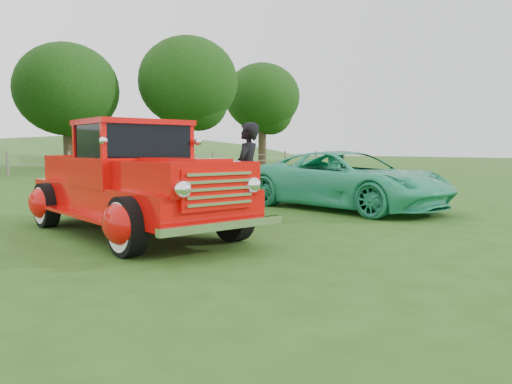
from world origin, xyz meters
TOP-DOWN VIEW (x-y plane):
  - ground at (0.00, 0.00)m, footprint 140.00×140.00m
  - fence_line at (0.00, 22.00)m, footprint 48.00×0.12m
  - tree_near_east at (5.00, 29.00)m, footprint 6.80×6.80m
  - tree_mid_east at (13.00, 27.00)m, footprint 7.20×7.20m
  - tree_far_east at (22.00, 30.00)m, footprint 6.60×6.60m
  - red_pickup at (-1.70, 2.02)m, footprint 2.45×5.08m
  - teal_sedan at (3.44, 2.27)m, footprint 2.57×4.84m
  - man at (0.42, 1.90)m, footprint 0.79×0.73m

SIDE VIEW (x-z plane):
  - ground at x=0.00m, z-range 0.00..0.00m
  - fence_line at x=0.00m, z-range 0.00..1.20m
  - teal_sedan at x=3.44m, z-range 0.00..1.30m
  - red_pickup at x=-1.70m, z-range -0.09..1.69m
  - man at x=0.42m, z-range 0.00..1.81m
  - tree_near_east at x=5.00m, z-range 1.08..9.41m
  - tree_far_east at x=22.00m, z-range 1.43..10.29m
  - tree_mid_east at x=13.00m, z-range 1.45..10.89m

